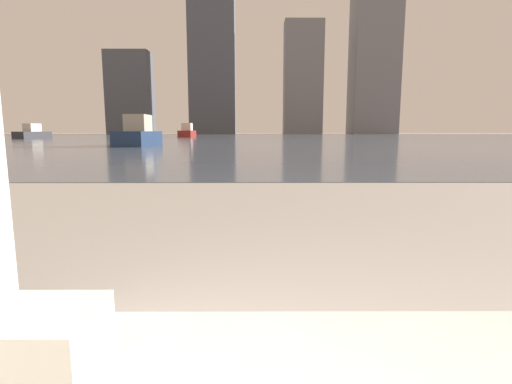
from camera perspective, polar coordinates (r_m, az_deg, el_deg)
towel_stack at (r=0.79m, az=-30.12°, el=-18.51°), size 0.23×0.18×0.12m
harbor_water at (r=61.84m, az=-0.41°, el=7.92°), size 180.00×110.00×0.01m
harbor_boat_0 at (r=57.94m, az=-9.80°, el=8.42°), size 1.82×5.21×1.95m
harbor_boat_1 at (r=24.96m, az=-16.42°, el=7.84°), size 1.71×4.88×1.83m
harbor_boat_3 at (r=53.11m, az=-29.30°, el=7.33°), size 2.43×4.76×1.70m
skyline_tower_0 at (r=123.56m, az=-17.54°, el=13.29°), size 12.20×8.00×23.11m
skyline_tower_2 at (r=119.60m, az=6.73°, el=15.80°), size 10.96×6.35×31.45m
skyline_tower_3 at (r=125.89m, az=16.70°, el=21.25°), size 12.56×10.62×57.83m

